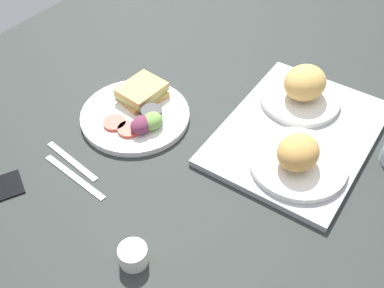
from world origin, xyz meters
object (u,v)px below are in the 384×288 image
bread_plate_near (303,89)px  espresso_cup (133,255)px  knife (74,177)px  serving_tray (298,133)px  fork (72,161)px  bread_plate_far (298,158)px  plate_with_salad (139,111)px

bread_plate_near → espresso_cup: size_ratio=3.64×
knife → bread_plate_near: bearing=64.8°
serving_tray → bread_plate_near: 12.44cm
bread_plate_near → espresso_cup: bearing=-4.0°
espresso_cup → fork: size_ratio=0.33×
bread_plate_far → plate_with_salad: 40.82cm
bread_plate_near → bread_plate_far: (21.03, 9.78, -0.85)cm
espresso_cup → fork: bearing=-110.8°
plate_with_salad → espresso_cup: plate_with_salad is taller
serving_tray → knife: bearing=-39.1°
serving_tray → knife: size_ratio=2.37×
fork → serving_tray: bearing=51.3°
bread_plate_far → plate_with_salad: size_ratio=0.80×
espresso_cup → fork: (-10.85, -28.52, -1.75)cm
bread_plate_far → espresso_cup: 41.22cm
espresso_cup → bread_plate_far: bearing=160.1°
fork → bread_plate_far: bearing=39.0°
serving_tray → bread_plate_far: 12.09cm
bread_plate_far → espresso_cup: size_ratio=3.89×
serving_tray → espresso_cup: size_ratio=8.04×
plate_with_salad → fork: 20.87cm
fork → bread_plate_near: bearing=61.9°
plate_with_salad → bread_plate_near: bearing=132.9°
serving_tray → espresso_cup: bearing=-10.5°
bread_plate_near → knife: bearing=-29.0°
plate_with_salad → serving_tray: bearing=116.6°
plate_with_salad → fork: size_ratio=1.60×
bread_plate_near → fork: 59.04cm
serving_tray → bread_plate_near: bread_plate_near is taller
bread_plate_near → bread_plate_far: bearing=24.9°
bread_plate_near → plate_with_salad: 41.56cm
serving_tray → bread_plate_far: (10.46, 4.91, 3.55)cm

